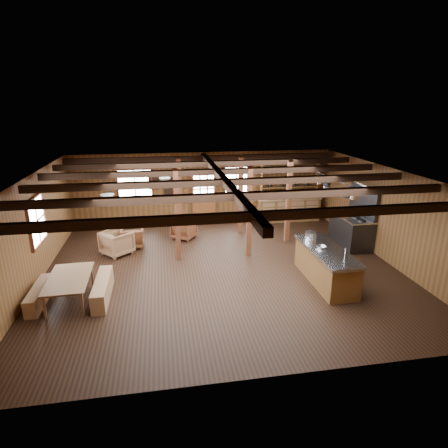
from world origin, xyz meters
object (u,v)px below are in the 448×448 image
Objects in this scene: commercial_range at (353,226)px; armchair_a at (132,237)px; armchair_b at (184,229)px; dining_table at (72,289)px; armchair_c at (117,243)px; kitchen_island at (326,265)px.

commercial_range is 2.89× the size of armchair_a.
commercial_range is 2.88× the size of armchair_b.
armchair_a is 1.00× the size of armchair_b.
armchair_c reaches higher than dining_table.
armchair_c is at bearing 57.11° from armchair_b.
commercial_range is at bearing 170.97° from armchair_a.
kitchen_island is 6.29m from armchair_a.
armchair_b is 2.44m from armchair_c.
dining_table is 4.91m from armchair_b.
commercial_range reaches higher than armchair_b.
armchair_c is at bearing 176.40° from commercial_range.
armchair_a is (1.24, 3.36, 0.03)m from dining_table.
dining_table is at bearing 178.77° from kitchen_island.
kitchen_island reaches higher than armchair_a.
kitchen_island is 5.31m from armchair_b.
armchair_b reaches higher than dining_table.
kitchen_island is 2.96× the size of armchair_c.
armchair_a is at bearing 171.86° from commercial_range.
commercial_range reaches higher than armchair_a.
kitchen_island is 3.35× the size of armchair_a.
armchair_c is (-5.70, 2.89, -0.09)m from kitchen_island.
commercial_range is (2.05, 2.41, 0.20)m from kitchen_island.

